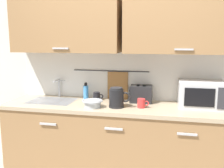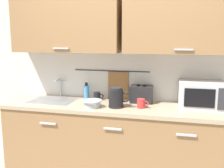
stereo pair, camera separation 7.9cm
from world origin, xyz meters
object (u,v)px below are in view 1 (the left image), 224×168
(electric_kettle, at_px, (117,98))
(mug_near_sink, at_px, (97,96))
(dish_soap_bottle, at_px, (86,92))
(mixing_bowl, at_px, (93,103))
(mug_by_kettle, at_px, (142,103))
(toaster, at_px, (141,94))
(microwave, at_px, (201,94))

(electric_kettle, relative_size, mug_near_sink, 1.89)
(dish_soap_bottle, distance_m, mixing_bowl, 0.39)
(mixing_bowl, bearing_deg, dish_soap_bottle, 117.71)
(dish_soap_bottle, bearing_deg, mug_by_kettle, -20.47)
(dish_soap_bottle, bearing_deg, toaster, -1.38)
(mixing_bowl, bearing_deg, electric_kettle, 13.41)
(mug_by_kettle, bearing_deg, mug_near_sink, 157.77)
(toaster, relative_size, mug_by_kettle, 2.13)
(mug_near_sink, relative_size, mug_by_kettle, 1.00)
(mixing_bowl, bearing_deg, microwave, 13.47)
(dish_soap_bottle, relative_size, mixing_bowl, 0.92)
(microwave, relative_size, mixing_bowl, 2.15)
(mug_near_sink, xyz_separation_m, toaster, (0.51, 0.02, 0.05))
(electric_kettle, height_order, dish_soap_bottle, electric_kettle)
(mug_near_sink, bearing_deg, mixing_bowl, -82.77)
(toaster, bearing_deg, mug_near_sink, -177.97)
(mug_near_sink, bearing_deg, toaster, 2.03)
(electric_kettle, bearing_deg, mug_near_sink, 138.44)
(mug_near_sink, relative_size, toaster, 0.47)
(dish_soap_bottle, distance_m, toaster, 0.65)
(mug_near_sink, distance_m, mug_by_kettle, 0.58)
(mug_near_sink, relative_size, mixing_bowl, 0.56)
(microwave, xyz_separation_m, mug_near_sink, (-1.14, 0.05, -0.09))
(mug_near_sink, height_order, mixing_bowl, mug_near_sink)
(mixing_bowl, distance_m, toaster, 0.57)
(dish_soap_bottle, height_order, mixing_bowl, dish_soap_bottle)
(microwave, bearing_deg, mug_near_sink, 177.63)
(microwave, xyz_separation_m, dish_soap_bottle, (-1.28, 0.08, -0.05))
(toaster, bearing_deg, mug_by_kettle, -82.98)
(toaster, bearing_deg, microwave, -5.92)
(electric_kettle, bearing_deg, mixing_bowl, -166.59)
(dish_soap_bottle, bearing_deg, electric_kettle, -33.87)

